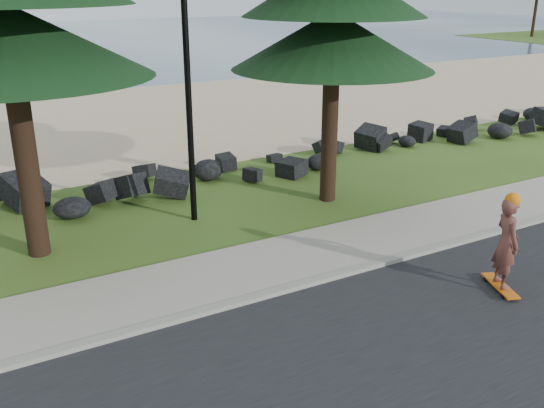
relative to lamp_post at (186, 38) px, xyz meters
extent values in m
plane|color=#35551A|center=(0.00, -3.20, -4.13)|extent=(160.00, 160.00, 0.00)
cube|color=black|center=(0.00, -7.70, -4.12)|extent=(160.00, 7.00, 0.02)
cube|color=gray|center=(0.00, -4.10, -4.08)|extent=(160.00, 0.20, 0.10)
cube|color=#9F9285|center=(0.00, -3.00, -4.09)|extent=(160.00, 2.00, 0.08)
cube|color=tan|center=(0.00, 11.30, -4.13)|extent=(160.00, 15.00, 0.01)
cylinder|color=black|center=(0.00, 0.00, -0.13)|extent=(0.14, 0.14, 8.00)
cube|color=#BF540B|center=(3.47, -5.96, -4.04)|extent=(0.58, 1.02, 0.03)
imported|color=brown|center=(3.47, -5.96, -3.19)|extent=(0.59, 0.71, 1.66)
sphere|color=#CA640B|center=(3.47, -5.96, -2.40)|extent=(0.27, 0.27, 0.27)
camera|label=1|loc=(-4.91, -12.40, 1.14)|focal=40.00mm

